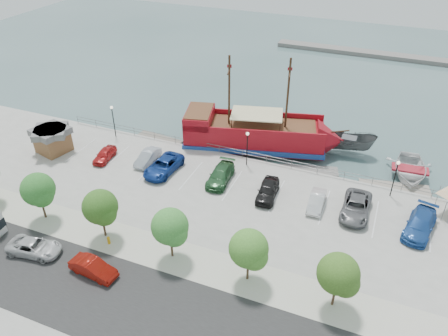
% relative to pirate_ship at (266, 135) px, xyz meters
% --- Properties ---
extents(ground, '(160.00, 160.00, 0.00)m').
position_rel_pirate_ship_xyz_m(ground, '(-0.51, -12.13, -2.13)').
color(ground, '#395656').
extents(street, '(100.00, 8.00, 0.04)m').
position_rel_pirate_ship_xyz_m(street, '(-0.51, -28.13, -1.12)').
color(street, '#242424').
rests_on(street, land_slab).
extents(sidewalk, '(100.00, 4.00, 0.05)m').
position_rel_pirate_ship_xyz_m(sidewalk, '(-0.51, -22.13, -1.11)').
color(sidewalk, '#B8B79C').
rests_on(sidewalk, land_slab).
extents(seawall_railing, '(50.00, 0.06, 1.00)m').
position_rel_pirate_ship_xyz_m(seawall_railing, '(-0.51, -4.33, -0.60)').
color(seawall_railing, slate).
rests_on(seawall_railing, land_slab).
extents(far_shore, '(40.00, 3.00, 0.80)m').
position_rel_pirate_ship_xyz_m(far_shore, '(9.49, 42.87, -1.73)').
color(far_shore, slate).
rests_on(far_shore, ground).
extents(pirate_ship, '(20.50, 10.18, 12.69)m').
position_rel_pirate_ship_xyz_m(pirate_ship, '(0.00, 0.00, 0.00)').
color(pirate_ship, maroon).
rests_on(pirate_ship, ground).
extents(patrol_boat, '(6.91, 3.41, 2.56)m').
position_rel_pirate_ship_xyz_m(patrol_boat, '(9.76, 3.23, -0.84)').
color(patrol_boat, '#4D4F50').
rests_on(patrol_boat, ground).
extents(speedboat, '(5.76, 7.70, 1.52)m').
position_rel_pirate_ship_xyz_m(speedboat, '(17.21, 0.44, -1.37)').
color(speedboat, silver).
rests_on(speedboat, ground).
extents(dock_west, '(6.49, 2.43, 0.36)m').
position_rel_pirate_ship_xyz_m(dock_west, '(-13.67, -2.93, -1.94)').
color(dock_west, slate).
rests_on(dock_west, ground).
extents(dock_mid, '(7.00, 3.68, 0.38)m').
position_rel_pirate_ship_xyz_m(dock_mid, '(6.33, -2.93, -1.93)').
color(dock_mid, slate).
rests_on(dock_mid, ground).
extents(dock_east, '(7.76, 3.56, 0.43)m').
position_rel_pirate_ship_xyz_m(dock_east, '(15.89, -2.93, -1.91)').
color(dock_east, gray).
rests_on(dock_east, ground).
extents(shed, '(4.53, 4.53, 3.07)m').
position_rel_pirate_ship_xyz_m(shed, '(-23.35, -11.55, 0.51)').
color(shed, brown).
rests_on(shed, land_slab).
extents(street_van, '(5.11, 2.93, 1.34)m').
position_rel_pirate_ship_xyz_m(street_van, '(-12.93, -26.38, -0.45)').
color(street_van, '#BDBEBF').
rests_on(street_van, street).
extents(street_sedan, '(4.40, 1.89, 1.41)m').
position_rel_pirate_ship_xyz_m(street_sedan, '(-6.57, -26.49, -0.42)').
color(street_sedan, maroon).
rests_on(street_sedan, street).
extents(fire_hydrant, '(0.29, 0.29, 0.83)m').
position_rel_pirate_ship_xyz_m(fire_hydrant, '(-7.56, -22.93, -0.67)').
color(fire_hydrant, '#CB8E10').
rests_on(fire_hydrant, sidewalk).
extents(lamp_post_left, '(0.36, 0.36, 4.28)m').
position_rel_pirate_ship_xyz_m(lamp_post_left, '(-18.51, -5.63, 1.81)').
color(lamp_post_left, black).
rests_on(lamp_post_left, land_slab).
extents(lamp_post_mid, '(0.36, 0.36, 4.28)m').
position_rel_pirate_ship_xyz_m(lamp_post_mid, '(-0.51, -5.63, 1.81)').
color(lamp_post_mid, black).
rests_on(lamp_post_mid, land_slab).
extents(lamp_post_right, '(0.36, 0.36, 4.28)m').
position_rel_pirate_ship_xyz_m(lamp_post_right, '(15.49, -5.63, 1.81)').
color(lamp_post_right, black).
rests_on(lamp_post_right, land_slab).
extents(tree_b, '(3.30, 3.20, 5.00)m').
position_rel_pirate_ship_xyz_m(tree_b, '(-15.36, -22.20, 2.17)').
color(tree_b, '#473321').
rests_on(tree_b, sidewalk).
extents(tree_c, '(3.30, 3.20, 5.00)m').
position_rel_pirate_ship_xyz_m(tree_c, '(-8.36, -22.20, 2.17)').
color(tree_c, '#473321').
rests_on(tree_c, sidewalk).
extents(tree_d, '(3.30, 3.20, 5.00)m').
position_rel_pirate_ship_xyz_m(tree_d, '(-1.36, -22.20, 2.17)').
color(tree_d, '#473321').
rests_on(tree_d, sidewalk).
extents(tree_e, '(3.30, 3.20, 5.00)m').
position_rel_pirate_ship_xyz_m(tree_e, '(5.64, -22.20, 2.17)').
color(tree_e, '#473321').
rests_on(tree_e, sidewalk).
extents(tree_f, '(3.30, 3.20, 5.00)m').
position_rel_pirate_ship_xyz_m(tree_f, '(12.64, -22.20, 2.17)').
color(tree_f, '#473321').
rests_on(tree_f, sidewalk).
extents(parked_car_a, '(2.01, 4.05, 1.33)m').
position_rel_pirate_ship_xyz_m(parked_car_a, '(-16.44, -10.88, -0.46)').
color(parked_car_a, '#B31C1C').
rests_on(parked_car_a, land_slab).
extents(parked_car_b, '(1.47, 4.22, 1.39)m').
position_rel_pirate_ship_xyz_m(parked_car_b, '(-11.40, -9.51, -0.43)').
color(parked_car_b, '#A9B0BB').
rests_on(parked_car_b, land_slab).
extents(parked_car_c, '(3.02, 5.85, 1.58)m').
position_rel_pirate_ship_xyz_m(parked_car_c, '(-8.70, -10.58, -0.34)').
color(parked_car_c, navy).
rests_on(parked_car_c, land_slab).
extents(parked_car_d, '(2.50, 5.42, 1.53)m').
position_rel_pirate_ship_xyz_m(parked_car_d, '(-2.05, -9.84, -0.36)').
color(parked_car_d, '#27582F').
rests_on(parked_car_d, land_slab).
extents(parked_car_e, '(2.30, 4.87, 1.61)m').
position_rel_pirate_ship_xyz_m(parked_car_e, '(3.60, -10.63, -0.32)').
color(parked_car_e, black).
rests_on(parked_car_e, land_slab).
extents(parked_car_f, '(1.60, 4.17, 1.35)m').
position_rel_pirate_ship_xyz_m(parked_car_f, '(8.66, -10.36, -0.45)').
color(parked_car_f, white).
rests_on(parked_car_f, land_slab).
extents(parked_car_g, '(2.67, 5.76, 1.60)m').
position_rel_pirate_ship_xyz_m(parked_car_g, '(12.49, -10.01, -0.33)').
color(parked_car_g, slate).
rests_on(parked_car_g, land_slab).
extents(parked_car_h, '(3.40, 6.06, 1.66)m').
position_rel_pirate_ship_xyz_m(parked_car_h, '(18.41, -10.46, -0.30)').
color(parked_car_h, '#214E99').
rests_on(parked_car_h, land_slab).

